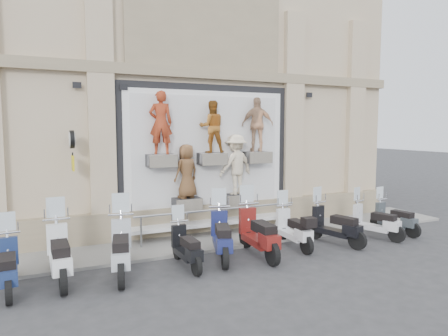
{
  "coord_description": "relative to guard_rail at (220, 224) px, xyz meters",
  "views": [
    {
      "loc": [
        -4.64,
        -8.32,
        3.23
      ],
      "look_at": [
        0.08,
        1.9,
        2.11
      ],
      "focal_mm": 32.0,
      "sensor_mm": 36.0,
      "label": 1
    }
  ],
  "objects": [
    {
      "name": "scooter_b",
      "position": [
        -4.36,
        -1.46,
        0.39
      ],
      "size": [
        0.66,
        2.11,
        1.7
      ],
      "primitive_type": null,
      "rotation": [
        0.0,
        0.0,
        0.03
      ],
      "color": "silver",
      "rests_on": "ground"
    },
    {
      "name": "scooter_j",
      "position": [
        5.17,
        -1.59,
        0.23
      ],
      "size": [
        0.72,
        1.75,
        1.38
      ],
      "primitive_type": null,
      "rotation": [
        0.0,
        0.0,
        0.13
      ],
      "color": "#30373B",
      "rests_on": "ground"
    },
    {
      "name": "guard_rail",
      "position": [
        0.0,
        0.0,
        0.0
      ],
      "size": [
        5.06,
        0.1,
        0.93
      ],
      "primitive_type": null,
      "color": "#9EA0A5",
      "rests_on": "ground"
    },
    {
      "name": "ground",
      "position": [
        0.0,
        -2.0,
        -0.47
      ],
      "size": [
        90.0,
        90.0,
        0.0
      ],
      "primitive_type": "plane",
      "color": "#2F2F32",
      "rests_on": "ground"
    },
    {
      "name": "building",
      "position": [
        0.0,
        5.0,
        5.54
      ],
      "size": [
        14.0,
        8.6,
        12.0
      ],
      "primitive_type": null,
      "color": "tan",
      "rests_on": "ground"
    },
    {
      "name": "clock_sign_bracket",
      "position": [
        -3.9,
        0.47,
        2.34
      ],
      "size": [
        0.1,
        0.8,
        1.02
      ],
      "color": "black",
      "rests_on": "ground"
    },
    {
      "name": "scooter_c",
      "position": [
        -3.12,
        -1.64,
        0.4
      ],
      "size": [
        1.02,
        2.2,
        1.73
      ],
      "primitive_type": null,
      "rotation": [
        0.0,
        0.0,
        -0.19
      ],
      "color": "#A4ABB2",
      "rests_on": "ground"
    },
    {
      "name": "scooter_f",
      "position": [
        0.27,
        -1.74,
        0.4
      ],
      "size": [
        0.75,
        2.17,
        1.73
      ],
      "primitive_type": null,
      "rotation": [
        0.0,
        0.0,
        -0.06
      ],
      "color": "maroon",
      "rests_on": "ground"
    },
    {
      "name": "scooter_g",
      "position": [
        1.51,
        -1.48,
        0.28
      ],
      "size": [
        0.64,
        1.86,
        1.48
      ],
      "primitive_type": null,
      "rotation": [
        0.0,
        0.0,
        -0.06
      ],
      "color": "silver",
      "rests_on": "ground"
    },
    {
      "name": "sidewalk",
      "position": [
        0.0,
        0.1,
        -0.43
      ],
      "size": [
        16.0,
        2.2,
        0.08
      ],
      "primitive_type": "cube",
      "color": "gray",
      "rests_on": "ground"
    },
    {
      "name": "scooter_a",
      "position": [
        -5.31,
        -1.6,
        0.28
      ],
      "size": [
        0.64,
        1.86,
        1.49
      ],
      "primitive_type": null,
      "rotation": [
        0.0,
        0.0,
        0.05
      ],
      "color": "navy",
      "rests_on": "ground"
    },
    {
      "name": "scooter_d",
      "position": [
        -1.65,
        -1.74,
        0.22
      ],
      "size": [
        0.54,
        1.7,
        1.38
      ],
      "primitive_type": null,
      "rotation": [
        0.0,
        0.0,
        0.02
      ],
      "color": "black",
      "rests_on": "ground"
    },
    {
      "name": "scooter_h",
      "position": [
        2.74,
        -1.73,
        0.31
      ],
      "size": [
        1.05,
        1.98,
        1.55
      ],
      "primitive_type": null,
      "rotation": [
        0.0,
        0.0,
        0.27
      ],
      "color": "black",
      "rests_on": "ground"
    },
    {
      "name": "scooter_i",
      "position": [
        4.21,
        -1.74,
        0.26
      ],
      "size": [
        1.09,
        1.86,
        1.45
      ],
      "primitive_type": null,
      "rotation": [
        0.0,
        0.0,
        0.34
      ],
      "color": "silver",
      "rests_on": "ground"
    },
    {
      "name": "scooter_e",
      "position": [
        -0.65,
        -1.54,
        0.37
      ],
      "size": [
        1.22,
        2.14,
        1.67
      ],
      "primitive_type": null,
      "rotation": [
        0.0,
        0.0,
        -0.32
      ],
      "color": "#161C4D",
      "rests_on": "ground"
    },
    {
      "name": "shop_vitrine",
      "position": [
        0.11,
        0.74,
        1.92
      ],
      "size": [
        5.6,
        0.96,
        4.3
      ],
      "color": "black",
      "rests_on": "ground"
    }
  ]
}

